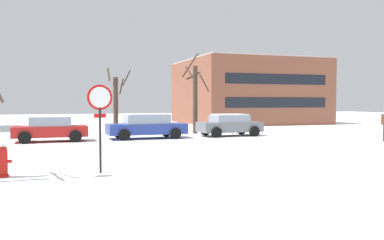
# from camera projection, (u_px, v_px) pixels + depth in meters

# --- Properties ---
(ground_plane) EXTENTS (120.00, 120.00, 0.00)m
(ground_plane) POSITION_uv_depth(u_px,v_px,m) (125.00, 162.00, 14.83)
(ground_plane) COLOR white
(road_surface) EXTENTS (80.00, 9.20, 0.00)m
(road_surface) POSITION_uv_depth(u_px,v_px,m) (111.00, 151.00, 18.23)
(road_surface) COLOR silver
(road_surface) RESTS_ON ground
(stop_sign) EXTENTS (0.76, 0.11, 2.65)m
(stop_sign) POSITION_uv_depth(u_px,v_px,m) (100.00, 111.00, 12.44)
(stop_sign) COLOR black
(stop_sign) RESTS_ON ground
(fire_hydrant) EXTENTS (0.44, 0.30, 0.93)m
(fire_hydrant) POSITION_uv_depth(u_px,v_px,m) (3.00, 161.00, 11.81)
(fire_hydrant) COLOR red
(fire_hydrant) RESTS_ON ground
(parked_car_red) EXTENTS (3.85, 2.02, 1.37)m
(parked_car_red) POSITION_uv_depth(u_px,v_px,m) (50.00, 129.00, 22.33)
(parked_car_red) COLOR red
(parked_car_red) RESTS_ON ground
(parked_car_blue) EXTENTS (4.55, 2.13, 1.45)m
(parked_car_blue) POSITION_uv_depth(u_px,v_px,m) (146.00, 126.00, 24.19)
(parked_car_blue) COLOR #283D93
(parked_car_blue) RESTS_ON ground
(parked_car_gray) EXTENTS (3.93, 2.04, 1.37)m
(parked_car_gray) POSITION_uv_depth(u_px,v_px,m) (229.00, 125.00, 26.00)
(parked_car_gray) COLOR slate
(parked_car_gray) RESTS_ON ground
(tree_far_right) EXTENTS (1.41, 1.55, 4.38)m
(tree_far_right) POSITION_uv_depth(u_px,v_px,m) (116.00, 103.00, 27.35)
(tree_far_right) COLOR #423326
(tree_far_right) RESTS_ON ground
(tree_far_mid) EXTENTS (1.82, 1.82, 5.49)m
(tree_far_mid) POSITION_uv_depth(u_px,v_px,m) (195.00, 96.00, 27.99)
(tree_far_mid) COLOR #423326
(tree_far_mid) RESTS_ON ground
(building_far_right) EXTENTS (12.52, 11.94, 6.29)m
(building_far_right) POSITION_uv_depth(u_px,v_px,m) (247.00, 92.00, 42.33)
(building_far_right) COLOR brown
(building_far_right) RESTS_ON ground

